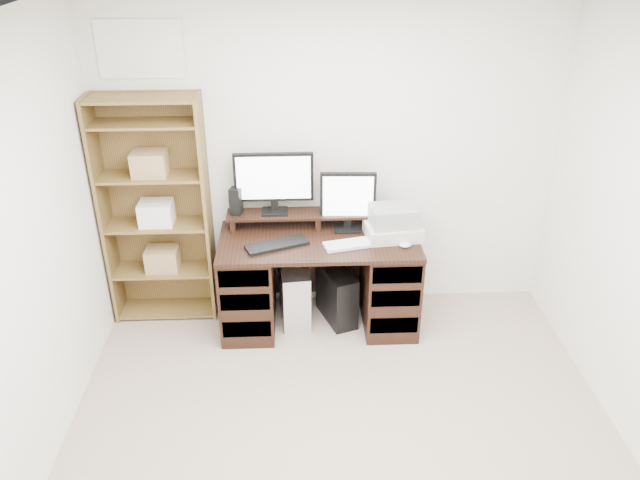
{
  "coord_description": "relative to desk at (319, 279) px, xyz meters",
  "views": [
    {
      "loc": [
        -0.27,
        -2.49,
        2.93
      ],
      "look_at": [
        -0.1,
        1.43,
        0.85
      ],
      "focal_mm": 35.0,
      "sensor_mm": 36.0,
      "label": 1
    }
  ],
  "objects": [
    {
      "name": "speaker",
      "position": [
        -0.62,
        0.21,
        0.59
      ],
      "size": [
        0.1,
        0.1,
        0.21
      ],
      "primitive_type": "cube",
      "rotation": [
        0.0,
        0.0,
        -0.29
      ],
      "color": "black",
      "rests_on": "riser_shelf"
    },
    {
      "name": "monitor_wide",
      "position": [
        -0.33,
        0.24,
        0.75
      ],
      "size": [
        0.6,
        0.15,
        0.48
      ],
      "rotation": [
        0.0,
        0.0,
        0.0
      ],
      "color": "black",
      "rests_on": "riser_shelf"
    },
    {
      "name": "desk",
      "position": [
        0.0,
        0.0,
        0.0
      ],
      "size": [
        1.5,
        0.7,
        0.75
      ],
      "color": "black",
      "rests_on": "ground"
    },
    {
      "name": "room",
      "position": [
        0.1,
        -1.64,
        0.86
      ],
      "size": [
        3.54,
        4.04,
        2.54
      ],
      "color": "tan",
      "rests_on": "ground"
    },
    {
      "name": "printer",
      "position": [
        0.56,
        0.01,
        0.41
      ],
      "size": [
        0.44,
        0.35,
        0.1
      ],
      "primitive_type": "cube",
      "rotation": [
        0.0,
        0.0,
        0.11
      ],
      "color": "beige",
      "rests_on": "desk"
    },
    {
      "name": "bookshelf",
      "position": [
        -1.23,
        0.21,
        0.53
      ],
      "size": [
        0.8,
        0.3,
        1.8
      ],
      "color": "brown",
      "rests_on": "ground"
    },
    {
      "name": "tower_silver",
      "position": [
        -0.19,
        0.06,
        -0.15
      ],
      "size": [
        0.26,
        0.49,
        0.48
      ],
      "primitive_type": "cube",
      "rotation": [
        0.0,
        0.0,
        0.1
      ],
      "color": "silver",
      "rests_on": "ground"
    },
    {
      "name": "tower_black",
      "position": [
        0.15,
        0.04,
        -0.17
      ],
      "size": [
        0.32,
        0.47,
        0.44
      ],
      "rotation": [
        0.0,
        0.0,
        0.34
      ],
      "color": "black",
      "rests_on": "ground"
    },
    {
      "name": "mouse",
      "position": [
        0.63,
        -0.16,
        0.38
      ],
      "size": [
        0.11,
        0.09,
        0.04
      ],
      "primitive_type": "ellipsoid",
      "rotation": [
        0.0,
        0.0,
        0.38
      ],
      "color": "silver",
      "rests_on": "desk"
    },
    {
      "name": "basket",
      "position": [
        0.56,
        0.01,
        0.53
      ],
      "size": [
        0.37,
        0.28,
        0.15
      ],
      "primitive_type": "cube",
      "rotation": [
        0.0,
        0.0,
        0.13
      ],
      "color": "gray",
      "rests_on": "printer"
    },
    {
      "name": "riser_shelf",
      "position": [
        -0.0,
        0.21,
        0.45
      ],
      "size": [
        1.4,
        0.22,
        0.12
      ],
      "color": "black",
      "rests_on": "desk"
    },
    {
      "name": "keyboard_black",
      "position": [
        -0.31,
        -0.11,
        0.37
      ],
      "size": [
        0.48,
        0.31,
        0.03
      ],
      "primitive_type": "cube",
      "rotation": [
        0.0,
        0.0,
        0.37
      ],
      "color": "black",
      "rests_on": "desk"
    },
    {
      "name": "monitor_small",
      "position": [
        0.23,
        0.16,
        0.61
      ],
      "size": [
        0.42,
        0.16,
        0.46
      ],
      "rotation": [
        0.0,
        0.0,
        -0.05
      ],
      "color": "black",
      "rests_on": "desk"
    },
    {
      "name": "keyboard_white",
      "position": [
        0.27,
        -0.11,
        0.37
      ],
      "size": [
        0.5,
        0.25,
        0.02
      ],
      "primitive_type": "cube",
      "rotation": [
        0.0,
        0.0,
        0.24
      ],
      "color": "silver",
      "rests_on": "desk"
    }
  ]
}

